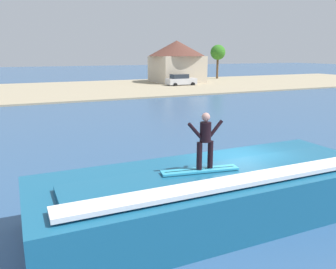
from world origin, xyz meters
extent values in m
plane|color=#325783|center=(0.00, 0.00, 0.00)|extent=(260.00, 260.00, 0.00)
cube|color=#195D83|center=(-1.69, -1.04, 0.74)|extent=(10.78, 3.87, 1.48)
cube|color=#195D83|center=(-1.69, -1.52, 1.56)|extent=(9.17, 1.74, 0.16)
cube|color=white|center=(-1.69, -2.30, 1.61)|extent=(9.70, 0.70, 0.12)
cube|color=#33A5CC|center=(-2.29, -1.31, 1.70)|extent=(2.31, 0.75, 0.06)
cube|color=black|center=(-2.29, -1.31, 1.72)|extent=(2.08, 0.38, 0.01)
cylinder|color=black|center=(-2.33, -1.32, 2.13)|extent=(0.16, 0.16, 0.80)
cylinder|color=black|center=(-1.97, -1.32, 2.13)|extent=(0.16, 0.16, 0.80)
cylinder|color=black|center=(-2.15, -1.32, 2.81)|extent=(0.32, 0.32, 0.56)
sphere|color=tan|center=(-2.15, -1.32, 3.24)|extent=(0.24, 0.24, 0.24)
cylinder|color=black|center=(-2.49, -1.32, 2.89)|extent=(0.44, 0.10, 0.48)
cylinder|color=black|center=(-1.80, -1.32, 2.89)|extent=(0.44, 0.10, 0.48)
cube|color=tan|center=(0.00, 38.83, 0.09)|extent=(120.00, 24.95, 0.19)
cube|color=silver|center=(16.59, 37.72, 0.77)|extent=(4.56, 1.87, 0.90)
cube|color=#262D38|center=(16.24, 37.72, 1.54)|extent=(2.51, 1.68, 0.64)
cylinder|color=black|center=(18.07, 38.71, 0.32)|extent=(0.64, 0.22, 0.64)
cylinder|color=black|center=(18.07, 36.74, 0.32)|extent=(0.64, 0.22, 0.64)
cylinder|color=black|center=(15.10, 38.71, 0.32)|extent=(0.64, 0.22, 0.64)
cylinder|color=black|center=(15.10, 36.74, 0.32)|extent=(0.64, 0.22, 0.64)
cube|color=beige|center=(18.45, 43.27, 2.24)|extent=(7.45, 7.66, 4.49)
cone|color=brown|center=(18.45, 43.27, 5.74)|extent=(9.50, 9.50, 2.50)
cylinder|color=brown|center=(29.06, 47.30, 2.13)|extent=(0.40, 0.40, 4.26)
sphere|color=#327821|center=(29.06, 47.30, 5.10)|extent=(2.81, 2.81, 2.81)
camera|label=1|loc=(-6.98, -9.44, 4.98)|focal=36.60mm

